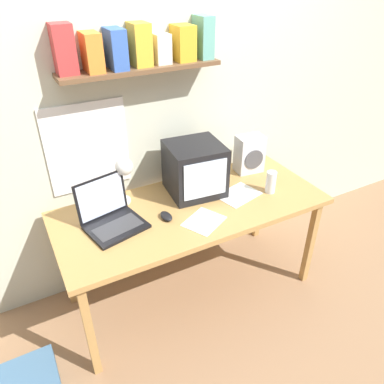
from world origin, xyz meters
name	(u,v)px	position (x,y,z in m)	size (l,w,h in m)	color
ground_plane	(192,289)	(0.00, 0.00, 0.00)	(12.00, 12.00, 0.00)	#956E4D
back_wall	(158,96)	(-0.01, 0.44, 1.31)	(5.60, 0.24, 2.60)	beige
corner_desk	(192,213)	(0.00, 0.00, 0.67)	(1.70, 0.73, 0.73)	#B48648
crt_monitor	(195,169)	(0.10, 0.15, 0.90)	(0.37, 0.37, 0.33)	black
laptop	(110,214)	(-0.50, 0.06, 0.80)	(0.37, 0.34, 0.27)	black
desk_lamp	(123,172)	(-0.36, 0.20, 0.97)	(0.14, 0.17, 0.33)	silver
juice_glass	(271,183)	(0.53, -0.10, 0.80)	(0.07, 0.07, 0.15)	white
space_heater	(249,154)	(0.58, 0.21, 0.87)	(0.20, 0.16, 0.27)	silver
computer_mouse	(166,216)	(-0.20, -0.05, 0.75)	(0.07, 0.11, 0.03)	black
open_notebook	(238,195)	(0.33, -0.03, 0.74)	(0.31, 0.25, 0.00)	white
printed_handout	(204,221)	(-0.02, -0.18, 0.74)	(0.28, 0.27, 0.00)	white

